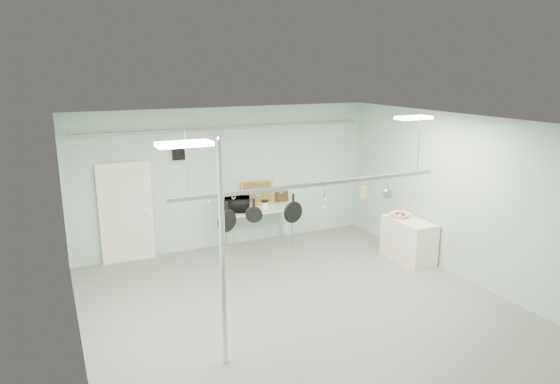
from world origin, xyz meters
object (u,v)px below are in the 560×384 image
prep_table (259,211)px  skillet_right (293,208)px  side_cabinet (408,240)px  skillet_mid (254,210)px  skillet_left (227,217)px  coffee_canister (265,206)px  microwave (237,204)px  chrome_pole (223,256)px  fruit_bowl (400,215)px  pot_rack (315,183)px

prep_table → skillet_right: bearing=-103.5°
side_cabinet → skillet_mid: (-4.02, -1.10, 1.45)m
side_cabinet → skillet_left: 4.81m
prep_table → coffee_canister: bearing=-64.9°
microwave → side_cabinet: bearing=166.8°
chrome_pole → side_cabinet: bearing=22.4°
fruit_bowl → skillet_left: size_ratio=0.86×
coffee_canister → fruit_bowl: 3.00m
skillet_mid → skillet_left: bearing=-155.2°
skillet_left → fruit_bowl: bearing=-1.9°
side_cabinet → skillet_left: bearing=-166.2°
prep_table → pot_rack: (-0.40, -3.30, 1.40)m
skillet_left → skillet_right: bearing=-18.7°
side_cabinet → coffee_canister: bearing=140.6°
coffee_canister → skillet_left: bearing=-122.5°
prep_table → microwave: bearing=-177.2°
coffee_canister → fruit_bowl: size_ratio=0.43×
side_cabinet → coffee_canister: coffee_canister is taller
prep_table → skillet_left: bearing=-120.1°
chrome_pole → skillet_left: 1.01m
chrome_pole → pot_rack: 2.19m
coffee_canister → skillet_right: (-0.87, -3.13, 0.85)m
fruit_bowl → pot_rack: bearing=-155.2°
pot_rack → skillet_right: pot_rack is taller
coffee_canister → microwave: bearing=167.5°
skillet_left → skillet_right: same height
chrome_pole → pot_rack: (1.90, 0.90, 0.63)m
chrome_pole → skillet_mid: (0.83, 0.90, 0.30)m
coffee_canister → skillet_left: (-1.99, -3.13, 0.85)m
fruit_bowl → skillet_left: 4.68m
pot_rack → microwave: (-0.15, 3.27, -1.16)m
pot_rack → fruit_bowl: (2.88, 1.33, -1.28)m
chrome_pole → fruit_bowl: bearing=25.0°
chrome_pole → side_cabinet: 5.37m
fruit_bowl → skillet_left: skillet_left is taller
chrome_pole → skillet_left: chrome_pole is taller
side_cabinet → coffee_canister: size_ratio=6.73×
skillet_left → skillet_mid: bearing=-18.7°
coffee_canister → prep_table: bearing=115.1°
pot_rack → skillet_mid: 1.12m
microwave → fruit_bowl: size_ratio=1.42×
pot_rack → fruit_bowl: 3.42m
pot_rack → microwave: pot_rack is taller
coffee_canister → skillet_right: bearing=-105.5°
chrome_pole → microwave: chrome_pole is taller
fruit_bowl → skillet_mid: (-3.95, -1.33, 0.95)m
coffee_canister → skillet_mid: size_ratio=0.48×
chrome_pole → skillet_right: 1.77m
side_cabinet → skillet_right: (-3.34, -1.10, 1.39)m
prep_table → fruit_bowl: bearing=-38.5°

